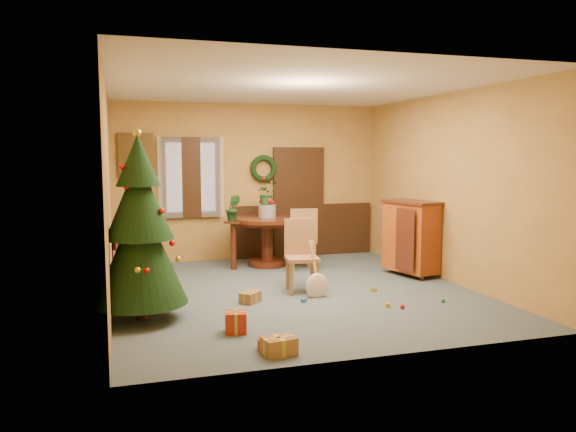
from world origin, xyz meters
name	(u,v)px	position (x,y,z in m)	size (l,w,h in m)	color
room_envelope	(261,200)	(0.21, 2.70, 1.12)	(5.50, 5.50, 5.50)	#3A4855
dining_table	(267,232)	(0.12, 1.95, 0.60)	(1.25, 1.25, 0.86)	black
urn	(267,211)	(0.12, 1.95, 0.97)	(0.31, 0.31, 0.22)	slate
centerpiece_plant	(267,193)	(0.12, 1.95, 1.29)	(0.37, 0.32, 0.41)	#1E4C23
chair_near	(301,253)	(0.12, 0.02, 0.56)	(0.51, 0.51, 1.04)	olive
chair_far	(302,237)	(0.59, 1.41, 0.57)	(0.50, 0.50, 1.06)	olive
guitar	(317,270)	(0.20, -0.41, 0.38)	(0.32, 0.15, 0.76)	beige
plant_stand	(233,239)	(-0.52, 1.80, 0.52)	(0.32, 0.32, 0.83)	black
stand_plant	(233,208)	(-0.52, 1.80, 1.06)	(0.25, 0.20, 0.46)	#19471E
christmas_tree	(140,230)	(-2.15, -0.79, 1.07)	(1.09, 1.09, 2.26)	#382111
writing_desk	(135,244)	(-2.15, 1.67, 0.54)	(0.89, 0.65, 0.71)	black
sideboard	(411,236)	(2.15, 0.49, 0.65)	(0.73, 1.05, 1.22)	#5F1D0A
gift_a	(279,346)	(-0.91, -2.40, 0.08)	(0.35, 0.28, 0.17)	brown
gift_b	(236,322)	(-1.18, -1.60, 0.12)	(0.27, 0.27, 0.23)	maroon
gift_c	(250,297)	(-0.74, -0.42, 0.07)	(0.33, 0.32, 0.15)	brown
gift_d	(275,343)	(-0.92, -2.25, 0.06)	(0.35, 0.18, 0.12)	maroon
toy_a	(304,300)	(-0.06, -0.62, 0.03)	(0.08, 0.05, 0.05)	#2857AF
toy_b	(443,300)	(1.71, -1.17, 0.03)	(0.06, 0.06, 0.06)	#24852C
toy_c	(387,305)	(0.91, -1.14, 0.03)	(0.08, 0.05, 0.05)	#B99222
toy_d	(402,307)	(1.05, -1.29, 0.03)	(0.06, 0.06, 0.06)	red
toy_e	(374,290)	(1.09, -0.37, 0.03)	(0.08, 0.05, 0.05)	gold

